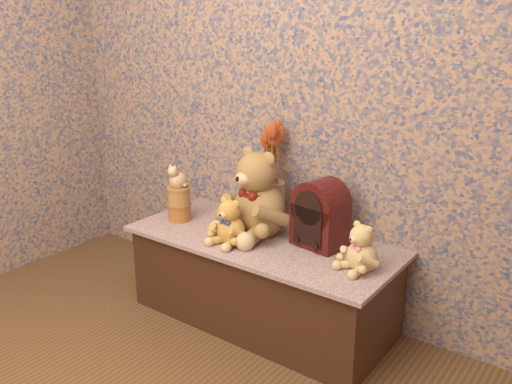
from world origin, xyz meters
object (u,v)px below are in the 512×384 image
Objects in this scene: biscuit_tin_lower at (180,212)px; ceramic_vase at (272,203)px; teddy_medium at (231,219)px; teddy_large at (260,189)px; cat_figurine at (178,175)px; teddy_small at (363,245)px; cathedral_radio at (320,213)px.

ceramic_vase is at bearing 29.79° from biscuit_tin_lower.
teddy_medium is 0.41m from biscuit_tin_lower.
teddy_medium is at bearing -90.32° from teddy_large.
biscuit_tin_lower is 0.90× the size of cat_figurine.
biscuit_tin_lower is at bearing -155.08° from teddy_small.
cathedral_radio is at bearing -179.70° from teddy_small.
teddy_large is 2.04× the size of teddy_small.
cat_figurine is (-0.41, -0.23, 0.13)m from ceramic_vase.
biscuit_tin_lower is 0.20m from cat_figurine.
teddy_small is 1.66× the size of cat_figurine.
teddy_medium is at bearing -139.08° from cathedral_radio.
teddy_large is 1.93× the size of teddy_medium.
cat_figurine is (-1.00, -0.03, 0.13)m from teddy_small.
ceramic_vase is (-0.33, 0.10, -0.05)m from cathedral_radio.
cathedral_radio is 1.42× the size of ceramic_vase.
biscuit_tin_lower is (-0.41, -0.23, -0.07)m from ceramic_vase.
cat_figurine is at bearing -159.92° from cathedral_radio.
ceramic_vase is (-0.02, 0.13, -0.11)m from teddy_large.
teddy_large is at bearing 18.03° from cat_figurine.
teddy_medium reaches higher than biscuit_tin_lower.
ceramic_vase is 0.49m from cat_figurine.
biscuit_tin_lower is at bearing -150.21° from ceramic_vase.
ceramic_vase reaches higher than teddy_small.
biscuit_tin_lower is at bearing 172.16° from teddy_medium.
teddy_small reaches higher than biscuit_tin_lower.
teddy_large is at bearing -163.71° from cathedral_radio.
cat_figurine is at bearing -155.08° from teddy_small.
ceramic_vase is at bearing 34.48° from cat_figurine.
cathedral_radio reaches higher than ceramic_vase.
teddy_small is at bearing -13.63° from cathedral_radio.
teddy_small is (0.57, -0.07, -0.11)m from teddy_large.
biscuit_tin_lower is (-0.39, 0.07, -0.07)m from teddy_medium.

